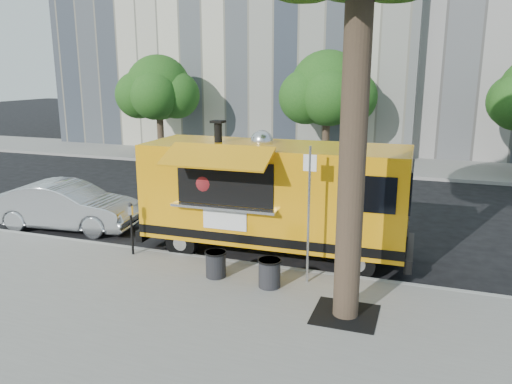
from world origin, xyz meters
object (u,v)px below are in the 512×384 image
parking_meter (131,223)px  sign_post (309,207)px  trash_bin_right (216,263)px  trash_bin_left (269,272)px  food_truck (273,195)px  sedan (67,206)px  far_tree_b (327,88)px  far_tree_a (159,88)px

parking_meter → sign_post: bearing=-2.5°
trash_bin_right → trash_bin_left: bearing=-5.2°
sign_post → trash_bin_right: (-2.00, -0.40, -1.38)m
parking_meter → trash_bin_left: (3.85, -0.72, -0.50)m
sign_post → food_truck: food_truck is taller
food_truck → sign_post: bearing=-53.1°
sedan → trash_bin_left: (7.13, -2.28, -0.24)m
parking_meter → trash_bin_right: size_ratio=2.26×
food_truck → trash_bin_left: 2.58m
far_tree_b → parking_meter: bearing=-98.1°
far_tree_b → sedan: bearing=-112.9°
sign_post → parking_meter: 4.64m
sign_post → far_tree_b: bearing=100.1°
sedan → trash_bin_left: bearing=-114.5°
far_tree_b → food_truck: (1.21, -12.53, -2.23)m
sedan → far_tree_a: bearing=10.3°
far_tree_b → food_truck: bearing=-84.5°
food_truck → trash_bin_left: bearing=-75.1°
parking_meter → sedan: 3.64m
far_tree_b → sign_post: bearing=-79.9°
sedan → trash_bin_right: bearing=-117.1°
far_tree_b → sedan: far_tree_b is taller
far_tree_a → trash_bin_left: far_tree_a is taller
far_tree_b → sedan: 13.91m
far_tree_a → trash_bin_left: size_ratio=8.74×
trash_bin_right → parking_meter: bearing=166.8°
sign_post → trash_bin_right: bearing=-168.8°
parking_meter → trash_bin_left: 3.95m
parking_meter → sedan: (-3.28, 1.56, -0.27)m
food_truck → trash_bin_left: (0.64, -2.23, -1.12)m
trash_bin_left → trash_bin_right: 1.31m
trash_bin_left → far_tree_a: bearing=127.1°
far_tree_b → sign_post: size_ratio=1.83×
sedan → trash_bin_left: size_ratio=7.07×
parking_meter → trash_bin_right: bearing=-13.2°
far_tree_b → parking_meter: (-2.00, -14.05, -2.85)m
far_tree_a → sedan: size_ratio=1.24×
far_tree_a → food_truck: 16.01m
far_tree_b → trash_bin_right: far_tree_b is taller
far_tree_a → far_tree_b: 9.01m
parking_meter → trash_bin_right: (2.55, -0.60, -0.52)m
food_truck → trash_bin_left: food_truck is taller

